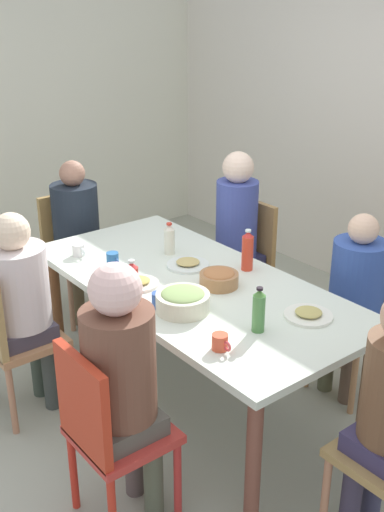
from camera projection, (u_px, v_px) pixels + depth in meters
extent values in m
plane|color=#9CA08F|center=(192.00, 397.00, 3.72)|extent=(6.35, 6.35, 0.00)
cube|color=silver|center=(192.00, 284.00, 3.43)|extent=(2.04, 0.98, 0.04)
cylinder|color=brown|center=(56.00, 306.00, 4.03)|extent=(0.07, 0.07, 0.72)
cylinder|color=brown|center=(253.00, 460.00, 2.69)|extent=(0.07, 0.07, 0.72)
cylinder|color=brown|center=(155.00, 275.00, 4.47)|extent=(0.07, 0.07, 0.72)
cylinder|color=brown|center=(366.00, 394.00, 3.14)|extent=(0.07, 0.07, 0.72)
cylinder|color=tan|center=(325.00, 494.00, 2.71)|extent=(0.04, 0.04, 0.43)
cylinder|color=#A8884C|center=(374.00, 461.00, 2.90)|extent=(0.04, 0.04, 0.43)
cylinder|color=#373146|center=(352.00, 492.00, 2.70)|extent=(0.09, 0.09, 0.45)
cylinder|color=#363652|center=(375.00, 476.00, 2.80)|extent=(0.09, 0.09, 0.45)
cube|color=#AE7F4D|center=(353.00, 325.00, 3.63)|extent=(0.40, 0.40, 0.04)
cylinder|color=#A87D4F|center=(345.00, 338.00, 3.94)|extent=(0.04, 0.04, 0.43)
cylinder|color=#A7754D|center=(354.00, 381.00, 3.50)|extent=(0.04, 0.04, 0.43)
cylinder|color=#B08152|center=(308.00, 356.00, 3.74)|extent=(0.04, 0.04, 0.43)
cube|color=tan|center=(376.00, 280.00, 3.64)|extent=(0.38, 0.04, 0.45)
cylinder|color=brown|center=(349.00, 368.00, 3.60)|extent=(0.09, 0.09, 0.45)
cylinder|color=#4F5038|center=(327.00, 357.00, 3.72)|extent=(0.09, 0.09, 0.45)
cube|color=brown|center=(354.00, 316.00, 3.61)|extent=(0.30, 0.30, 0.10)
cylinder|color=#304EA1|center=(358.00, 276.00, 3.51)|extent=(0.31, 0.31, 0.41)
sphere|color=beige|center=(364.00, 229.00, 3.40)|extent=(0.17, 0.17, 0.17)
cube|color=#B5884B|center=(235.00, 269.00, 4.37)|extent=(0.40, 0.40, 0.04)
cylinder|color=#B18051|center=(268.00, 299.00, 4.43)|extent=(0.04, 0.04, 0.43)
cylinder|color=#AA8455|center=(236.00, 283.00, 4.68)|extent=(0.04, 0.04, 0.43)
cylinder|color=#A38753|center=(232.00, 313.00, 4.24)|extent=(0.04, 0.04, 0.43)
cylinder|color=#B07A5A|center=(201.00, 296.00, 4.48)|extent=(0.04, 0.04, 0.43)
cube|color=#A87F48|center=(255.00, 232.00, 4.38)|extent=(0.38, 0.04, 0.45)
cylinder|color=#373252|center=(231.00, 304.00, 4.34)|extent=(0.09, 0.09, 0.45)
cylinder|color=#2B2E48|center=(216.00, 296.00, 4.45)|extent=(0.09, 0.09, 0.45)
cube|color=#29294C|center=(235.00, 261.00, 4.35)|extent=(0.30, 0.30, 0.10)
cylinder|color=#404EA2|center=(237.00, 219.00, 4.23)|extent=(0.28, 0.28, 0.52)
sphere|color=beige|center=(238.00, 167.00, 4.09)|extent=(0.21, 0.21, 0.21)
cube|color=#A57749|center=(79.00, 261.00, 4.51)|extent=(0.40, 0.40, 0.04)
cylinder|color=#B67549|center=(90.00, 275.00, 4.81)|extent=(0.04, 0.04, 0.43)
cylinder|color=#A57A53|center=(49.00, 287.00, 4.62)|extent=(0.04, 0.04, 0.43)
cylinder|color=tan|center=(113.00, 290.00, 4.57)|extent=(0.04, 0.04, 0.43)
cylinder|color=#A8775A|center=(71.00, 303.00, 4.37)|extent=(0.04, 0.04, 0.43)
cube|color=#A78248|center=(65.00, 223.00, 4.55)|extent=(0.04, 0.38, 0.45)
cylinder|color=brown|center=(97.00, 289.00, 4.56)|extent=(0.09, 0.09, 0.45)
cylinder|color=brown|center=(78.00, 295.00, 4.47)|extent=(0.09, 0.09, 0.45)
cube|color=#505537|center=(78.00, 253.00, 4.48)|extent=(0.30, 0.30, 0.10)
cylinder|color=#1C242F|center=(75.00, 216.00, 4.38)|extent=(0.33, 0.33, 0.46)
sphere|color=#A4735C|center=(72.00, 173.00, 4.26)|extent=(0.18, 0.18, 0.18)
cube|color=#BF342D|center=(123.00, 434.00, 2.73)|extent=(0.40, 0.40, 0.04)
cylinder|color=red|center=(73.00, 470.00, 2.84)|extent=(0.04, 0.04, 0.43)
cylinder|color=#B7361A|center=(136.00, 440.00, 3.04)|extent=(0.04, 0.04, 0.43)
cylinder|color=#B52C29|center=(178.00, 479.00, 2.79)|extent=(0.04, 0.04, 0.43)
cube|color=red|center=(83.00, 405.00, 2.54)|extent=(0.38, 0.04, 0.45)
cylinder|color=#544644|center=(134.00, 454.00, 2.93)|extent=(0.09, 0.09, 0.45)
cylinder|color=#4F5643|center=(153.00, 473.00, 2.81)|extent=(0.09, 0.09, 0.45)
cube|color=#504D44|center=(122.00, 423.00, 2.71)|extent=(0.30, 0.30, 0.10)
cylinder|color=brown|center=(119.00, 364.00, 2.59)|extent=(0.31, 0.31, 0.50)
sphere|color=beige|center=(115.00, 289.00, 2.46)|extent=(0.22, 0.22, 0.22)
cube|color=#B47D54|center=(24.00, 340.00, 3.47)|extent=(0.40, 0.40, 0.04)
cylinder|color=#AF7758|center=(12.00, 400.00, 3.34)|extent=(0.04, 0.04, 0.43)
cylinder|color=#AE7C4B|center=(42.00, 352.00, 3.78)|extent=(0.04, 0.04, 0.43)
cylinder|color=#B2834E|center=(69.00, 377.00, 3.53)|extent=(0.04, 0.04, 0.43)
cylinder|color=#364238|center=(38.00, 361.00, 3.67)|extent=(0.09, 0.09, 0.45)
cylinder|color=#373E3B|center=(50.00, 373.00, 3.55)|extent=(0.09, 0.09, 0.45)
cube|color=#413A49|center=(23.00, 331.00, 3.45)|extent=(0.30, 0.30, 0.10)
cylinder|color=silver|center=(17.00, 286.00, 3.34)|extent=(0.34, 0.34, 0.45)
sphere|color=beige|center=(11.00, 232.00, 3.22)|extent=(0.20, 0.20, 0.20)
cylinder|color=silver|center=(188.00, 265.00, 3.61)|extent=(0.25, 0.25, 0.01)
ellipsoid|color=tan|center=(188.00, 262.00, 3.60)|extent=(0.14, 0.14, 0.02)
cylinder|color=white|center=(308.00, 316.00, 3.04)|extent=(0.24, 0.24, 0.01)
ellipsoid|color=tan|center=(309.00, 312.00, 3.04)|extent=(0.13, 0.13, 0.02)
cylinder|color=silver|center=(139.00, 284.00, 3.38)|extent=(0.22, 0.22, 0.01)
ellipsoid|color=tan|center=(139.00, 280.00, 3.37)|extent=(0.12, 0.12, 0.02)
cylinder|color=beige|center=(183.00, 302.00, 3.09)|extent=(0.27, 0.27, 0.09)
ellipsoid|color=#89A861|center=(183.00, 294.00, 3.07)|extent=(0.22, 0.22, 0.04)
cylinder|color=#A16F45|center=(219.00, 280.00, 3.36)|extent=(0.21, 0.21, 0.07)
ellipsoid|color=#AC6C3F|center=(219.00, 273.00, 3.34)|extent=(0.17, 0.17, 0.04)
cylinder|color=white|center=(79.00, 250.00, 3.75)|extent=(0.08, 0.08, 0.07)
torus|color=white|center=(83.00, 252.00, 3.71)|extent=(0.05, 0.01, 0.05)
cylinder|color=#3558A6|center=(159.00, 300.00, 3.12)|extent=(0.07, 0.07, 0.08)
torus|color=#3B549A|center=(165.00, 304.00, 3.09)|extent=(0.05, 0.01, 0.05)
cylinder|color=#D35033|center=(220.00, 342.00, 2.76)|extent=(0.07, 0.07, 0.07)
torus|color=#D04347|center=(227.00, 346.00, 2.72)|extent=(0.05, 0.01, 0.05)
cylinder|color=#2961A0|center=(113.00, 260.00, 3.57)|extent=(0.07, 0.07, 0.09)
torus|color=#305695|center=(117.00, 263.00, 3.54)|extent=(0.05, 0.01, 0.05)
cylinder|color=silver|center=(169.00, 242.00, 3.76)|extent=(0.07, 0.07, 0.16)
cone|color=silver|center=(169.00, 227.00, 3.72)|extent=(0.06, 0.06, 0.03)
cylinder|color=red|center=(169.00, 224.00, 3.71)|extent=(0.03, 0.03, 0.01)
cylinder|color=red|center=(132.00, 284.00, 3.18)|extent=(0.06, 0.06, 0.18)
cone|color=red|center=(132.00, 265.00, 3.14)|extent=(0.06, 0.06, 0.03)
cylinder|color=white|center=(131.00, 261.00, 3.13)|extent=(0.03, 0.03, 0.01)
cylinder|color=red|center=(247.00, 253.00, 3.53)|extent=(0.07, 0.07, 0.20)
cone|color=red|center=(248.00, 234.00, 3.49)|extent=(0.06, 0.06, 0.03)
cylinder|color=white|center=(248.00, 231.00, 3.48)|extent=(0.03, 0.03, 0.01)
cylinder|color=#458041|center=(259.00, 313.00, 2.89)|extent=(0.06, 0.06, 0.18)
cone|color=#488237|center=(260.00, 293.00, 2.84)|extent=(0.05, 0.05, 0.03)
cylinder|color=black|center=(260.00, 289.00, 2.84)|extent=(0.03, 0.03, 0.01)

